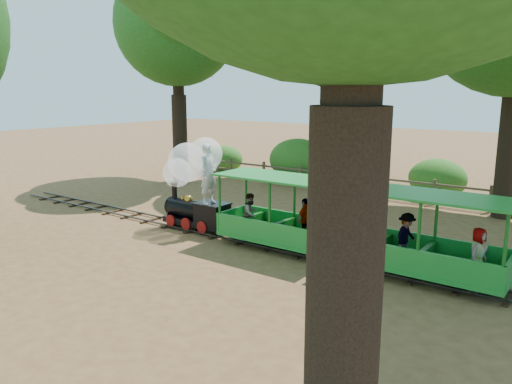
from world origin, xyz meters
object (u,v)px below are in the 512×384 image
Objects in this scene: locomotive at (193,176)px; carriage_front at (280,222)px; carriage_rear at (428,248)px; fence at (362,182)px.

locomotive reaches higher than carriage_front.
locomotive is at bearing 179.60° from carriage_rear.
fence is (-5.23, 7.99, -0.22)m from carriage_rear.
fence is (2.12, 7.94, -1.13)m from locomotive.
carriage_front is 8.12m from fence.
locomotive is at bearing 178.55° from carriage_front.
locomotive reaches higher than fence.
locomotive is 0.80× the size of carriage_rear.
carriage_rear reaches higher than fence.
locomotive reaches higher than carriage_rear.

